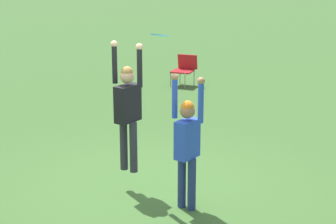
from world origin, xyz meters
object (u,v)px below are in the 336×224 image
object	(u,v)px
person_jumping	(128,105)
person_defending	(187,141)
camping_chair_0	(185,68)
frisbee	(159,35)

from	to	relation	value
person_jumping	person_defending	size ratio (longest dim) A/B	1.02
person_defending	camping_chair_0	xyz separation A→B (m)	(-4.31, 6.66, -0.53)
person_defending	frisbee	size ratio (longest dim) A/B	7.45
person_defending	frisbee	world-z (taller)	frisbee
person_jumping	camping_chair_0	xyz separation A→B (m)	(-3.21, 6.61, -0.88)
person_defending	camping_chair_0	size ratio (longest dim) A/B	2.31
person_defending	frisbee	distance (m)	1.55
person_jumping	frisbee	size ratio (longest dim) A/B	7.57
person_defending	camping_chair_0	distance (m)	7.95
person_defending	frisbee	xyz separation A→B (m)	(-0.56, 0.12, 1.43)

